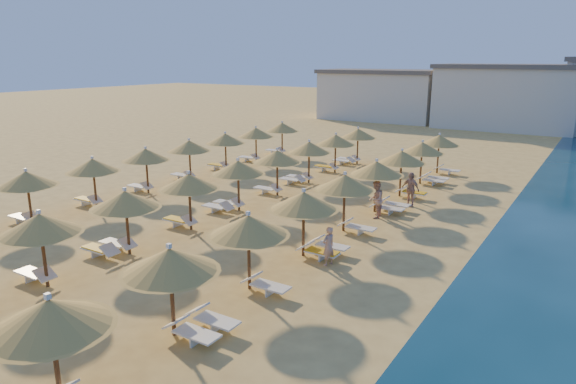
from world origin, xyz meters
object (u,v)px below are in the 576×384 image
Objects in this scene: beachgoer_b at (376,199)px; beachgoer_c at (410,189)px; parasol_row_east at (326,192)px; beachgoer_a at (328,246)px; parasol_row_west at (215,175)px.

beachgoer_b is 1.00× the size of beachgoer_c.
parasol_row_east is 19.09× the size of beachgoer_c.
parasol_row_east is 23.11× the size of beachgoer_a.
beachgoer_a is 0.82× the size of beachgoer_b.
parasol_row_east is 6.24m from parasol_row_west.
parasol_row_east and parasol_row_west have the same top height.
beachgoer_a is at bearing -4.21° from beachgoer_b.
beachgoer_c is at bearing 81.03° from parasol_row_east.
beachgoer_c is at bearing 154.07° from beachgoer_b.
beachgoer_a is (7.59, -2.21, -1.53)m from parasol_row_west.
beachgoer_a is 6.90m from beachgoer_b.
parasol_row_east is 1.00× the size of parasol_row_west.
parasol_row_west is 19.00× the size of beachgoer_b.
parasol_row_west is at bearing -116.70° from beachgoer_c.
parasol_row_east is at bearing 0.00° from parasol_row_west.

